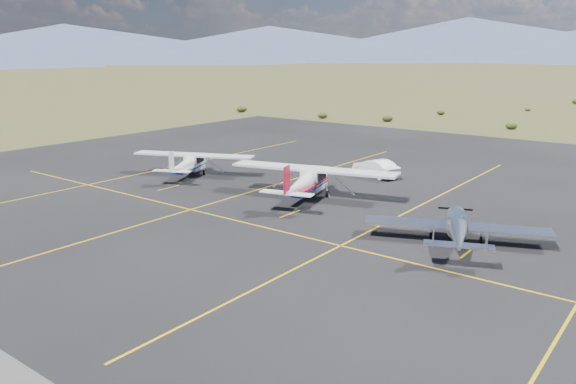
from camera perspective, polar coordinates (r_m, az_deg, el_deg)
ground at (r=33.00m, az=13.89°, el=-3.25°), size 1600.00×1600.00×0.00m
apron at (r=36.18m, az=3.70°, el=-1.32°), size 72.00×72.00×0.02m
aircraft_low_wing at (r=29.75m, az=16.79°, el=-3.38°), size 6.99×9.26×2.06m
aircraft_cessna at (r=37.16m, az=1.95°, el=1.19°), size 7.63×11.52×2.92m
aircraft_plain at (r=44.62m, az=-10.06°, el=2.93°), size 7.13×9.53×2.49m
sedan at (r=44.66m, az=8.90°, el=2.45°), size 2.84×4.43×1.38m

